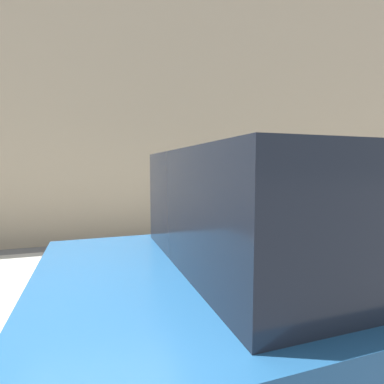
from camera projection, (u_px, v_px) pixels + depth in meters
name	position (u px, v px, depth m)	size (l,w,h in m)	color
ground_plane	(171.00, 380.00, 2.23)	(60.00, 60.00, 0.00)	slate
sidewalk	(135.00, 273.00, 4.32)	(24.00, 2.80, 0.10)	#ADAAA3
building_facade	(119.00, 76.00, 6.28)	(24.00, 0.30, 6.98)	tan
parking_meter	(192.00, 198.00, 3.35)	(0.23, 0.16, 1.53)	slate
parked_car_beside_meter	(377.00, 263.00, 2.27)	(4.71, 2.02, 1.69)	black
fire_hydrant	(375.00, 238.00, 4.35)	(0.26, 0.26, 0.91)	#999EA3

